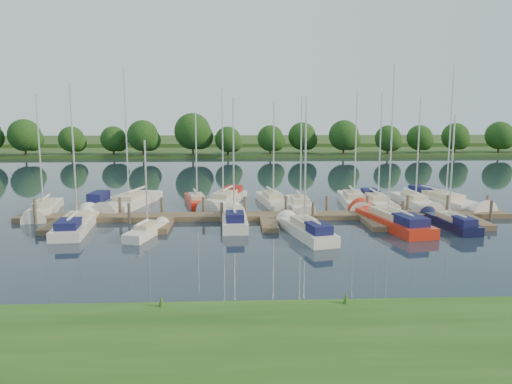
{
  "coord_description": "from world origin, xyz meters",
  "views": [
    {
      "loc": [
        -2.59,
        -31.69,
        8.68
      ],
      "look_at": [
        -0.85,
        8.0,
        2.2
      ],
      "focal_mm": 35.0,
      "sensor_mm": 36.0,
      "label": 1
    }
  ],
  "objects_px": {
    "motorboat": "(98,204)",
    "sailboat_n_5": "(273,202)",
    "sailboat_s_2": "(234,220)",
    "sailboat_n_0": "(44,210)",
    "dock": "(267,218)"
  },
  "relations": [
    {
      "from": "sailboat_n_0",
      "to": "motorboat",
      "type": "bearing_deg",
      "value": -162.91
    },
    {
      "from": "sailboat_n_5",
      "to": "dock",
      "type": "bearing_deg",
      "value": 72.53
    },
    {
      "from": "sailboat_n_0",
      "to": "motorboat",
      "type": "height_order",
      "value": "sailboat_n_0"
    },
    {
      "from": "sailboat_n_0",
      "to": "sailboat_s_2",
      "type": "distance_m",
      "value": 17.0
    },
    {
      "from": "dock",
      "to": "sailboat_n_0",
      "type": "relative_size",
      "value": 3.83
    },
    {
      "from": "motorboat",
      "to": "sailboat_n_5",
      "type": "height_order",
      "value": "sailboat_n_5"
    },
    {
      "from": "sailboat_n_0",
      "to": "sailboat_s_2",
      "type": "height_order",
      "value": "sailboat_n_0"
    },
    {
      "from": "sailboat_n_5",
      "to": "sailboat_n_0",
      "type": "bearing_deg",
      "value": -0.15
    },
    {
      "from": "motorboat",
      "to": "sailboat_s_2",
      "type": "relative_size",
      "value": 0.55
    },
    {
      "from": "sailboat_n_0",
      "to": "motorboat",
      "type": "xyz_separation_m",
      "value": [
        4.03,
        2.02,
        0.1
      ]
    },
    {
      "from": "dock",
      "to": "sailboat_s_2",
      "type": "bearing_deg",
      "value": -151.97
    },
    {
      "from": "sailboat_n_0",
      "to": "sailboat_n_5",
      "type": "relative_size",
      "value": 1.06
    },
    {
      "from": "sailboat_n_5",
      "to": "sailboat_s_2",
      "type": "distance_m",
      "value": 8.94
    },
    {
      "from": "sailboat_n_5",
      "to": "sailboat_s_2",
      "type": "relative_size",
      "value": 0.97
    },
    {
      "from": "motorboat",
      "to": "sailboat_s_2",
      "type": "bearing_deg",
      "value": 155.81
    }
  ]
}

